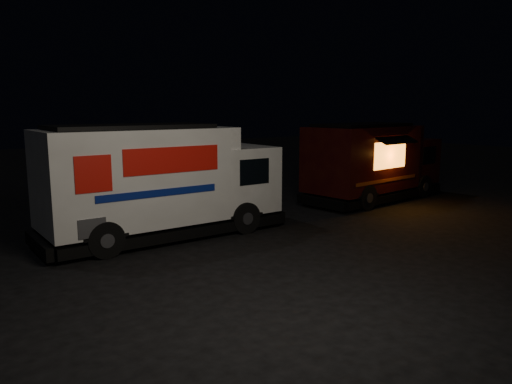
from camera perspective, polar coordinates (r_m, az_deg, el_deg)
name	(u,v)px	position (r m, az deg, el deg)	size (l,w,h in m)	color
ground	(282,254)	(13.08, 3.01, -7.06)	(80.00, 80.00, 0.00)	black
white_truck	(165,181)	(14.74, -10.41, 1.26)	(7.27, 2.48, 3.30)	white
red_truck	(375,162)	(20.93, 13.40, 3.39)	(6.75, 2.48, 3.14)	#351009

